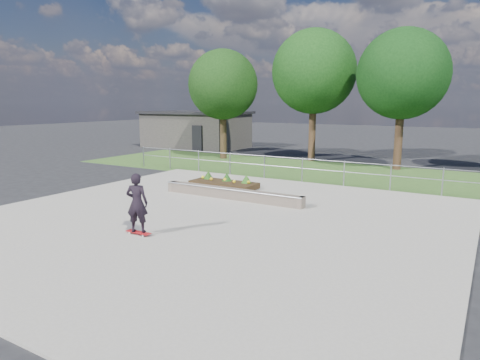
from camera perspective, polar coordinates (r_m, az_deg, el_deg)
name	(u,v)px	position (r m, az deg, el deg)	size (l,w,h in m)	color
ground	(211,220)	(13.88, -3.91, -5.35)	(120.00, 120.00, 0.00)	black
grass_verge	(327,172)	(23.55, 11.55, 1.00)	(30.00, 8.00, 0.02)	#315220
concrete_slab	(211,219)	(13.87, -3.91, -5.23)	(15.00, 15.00, 0.06)	gray
fence	(302,167)	(20.20, 8.30, 1.75)	(20.06, 0.06, 1.20)	gray
building	(196,129)	(36.22, -5.89, 6.75)	(8.40, 5.40, 3.00)	#312F2C
tree_far_left	(223,85)	(28.64, -2.30, 12.55)	(4.55, 4.55, 7.15)	black
tree_mid_left	(314,72)	(27.93, 9.83, 14.02)	(5.25, 5.25, 8.25)	#352015
tree_mid_right	(403,74)	(25.42, 20.88, 13.03)	(4.90, 4.90, 7.70)	#301D13
grind_ledge	(231,194)	(16.54, -1.16, -1.82)	(6.00, 0.44, 0.43)	brown
planter_bed	(224,183)	(18.83, -2.11, -0.39)	(3.00, 1.20, 0.61)	black
skateboarder	(137,203)	(12.27, -13.57, -3.02)	(0.80, 0.60, 1.77)	silver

